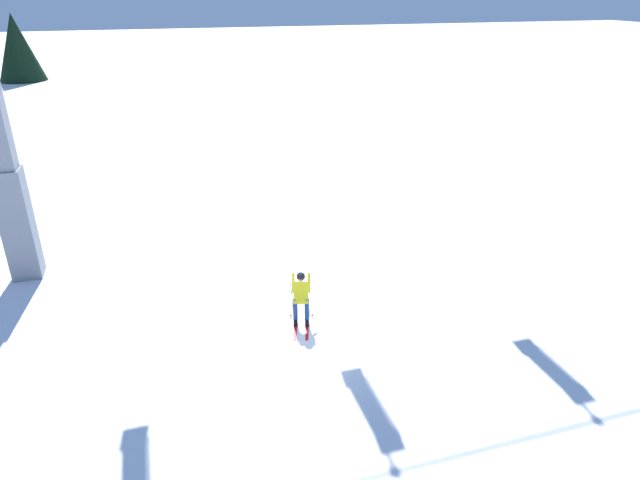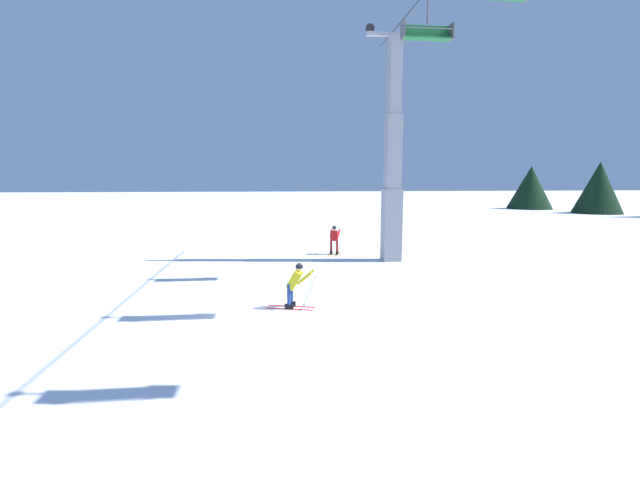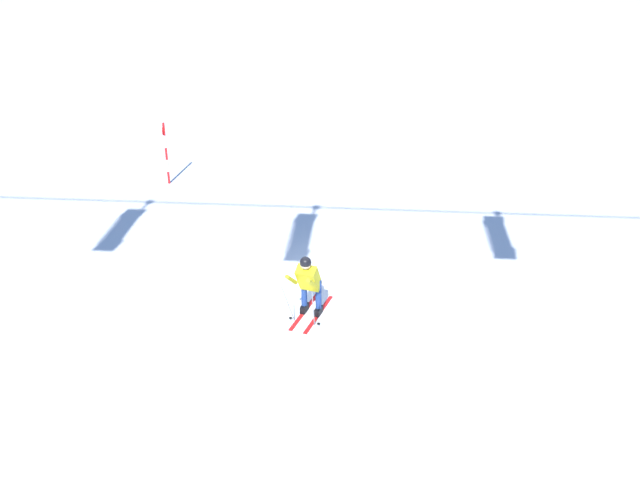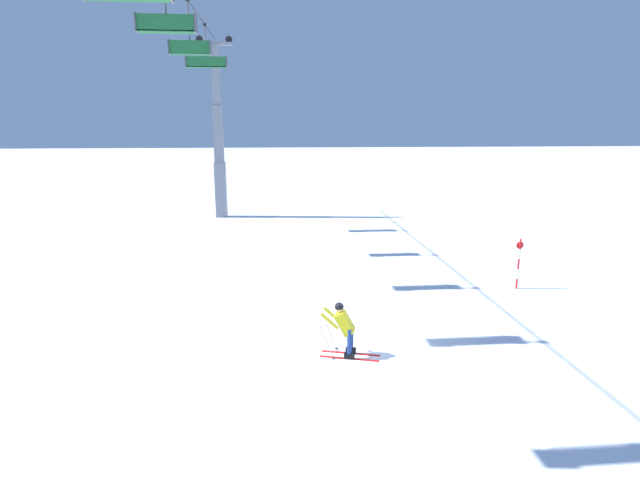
% 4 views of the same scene
% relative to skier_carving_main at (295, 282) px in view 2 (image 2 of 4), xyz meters
% --- Properties ---
extents(ground_plane, '(260.00, 260.00, 0.00)m').
position_rel_skier_carving_main_xyz_m(ground_plane, '(-0.21, -0.92, -0.89)').
color(ground_plane, white).
extents(skier_carving_main, '(0.99, 1.73, 1.67)m').
position_rel_skier_carving_main_xyz_m(skier_carving_main, '(0.00, 0.00, 0.00)').
color(skier_carving_main, red).
rests_on(skier_carving_main, ground_plane).
extents(lift_tower_near, '(0.92, 3.02, 11.77)m').
position_rel_skier_carving_main_xyz_m(lift_tower_near, '(-8.10, 5.48, 3.95)').
color(lift_tower_near, gray).
rests_on(lift_tower_near, ground_plane).
extents(chairlift_seat_nearest, '(0.61, 2.02, 1.95)m').
position_rel_skier_carving_main_xyz_m(chairlift_seat_nearest, '(-3.61, 5.48, 9.14)').
color(chairlift_seat_nearest, black).
extents(skier_distant_uphill, '(1.78, 1.01, 1.66)m').
position_rel_skier_carving_main_xyz_m(skier_distant_uphill, '(-10.25, 2.78, 0.05)').
color(skier_distant_uphill, yellow).
rests_on(skier_distant_uphill, ground_plane).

